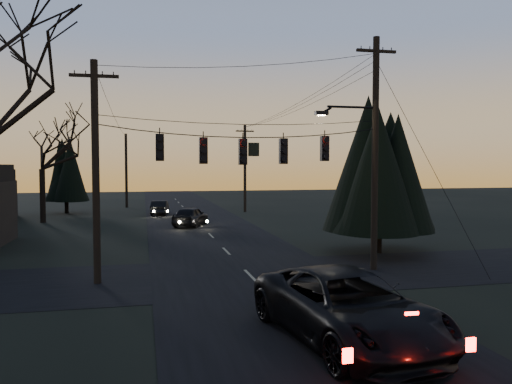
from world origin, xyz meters
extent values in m
plane|color=black|center=(0.00, 0.00, 0.00)|extent=(160.00, 160.00, 0.00)
cube|color=black|center=(0.00, 20.00, 0.01)|extent=(8.00, 120.00, 0.02)
cube|color=black|center=(0.00, 10.00, 0.01)|extent=(60.00, 7.00, 0.02)
cylinder|color=black|center=(-0.25, 10.00, 6.10)|extent=(11.50, 0.04, 0.04)
cylinder|color=black|center=(7.67, 13.90, 0.80)|extent=(0.36, 0.36, 1.60)
cone|color=black|center=(7.67, 13.90, 4.47)|extent=(4.66, 4.66, 6.55)
cylinder|color=black|center=(-12.04, 32.46, 2.13)|extent=(0.44, 0.44, 4.27)
cylinder|color=black|center=(-11.38, 40.40, 0.80)|extent=(0.36, 0.36, 1.60)
cone|color=black|center=(-11.38, 40.40, 3.76)|extent=(3.65, 3.65, 5.11)
imported|color=black|center=(0.80, 1.92, 0.90)|extent=(3.87, 6.82, 1.80)
imported|color=black|center=(-0.80, 27.45, 0.74)|extent=(3.34, 4.68, 1.48)
imported|color=black|center=(-2.76, 36.78, 0.65)|extent=(1.85, 4.07, 1.29)
camera|label=1|loc=(-4.26, -9.81, 4.51)|focal=35.00mm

